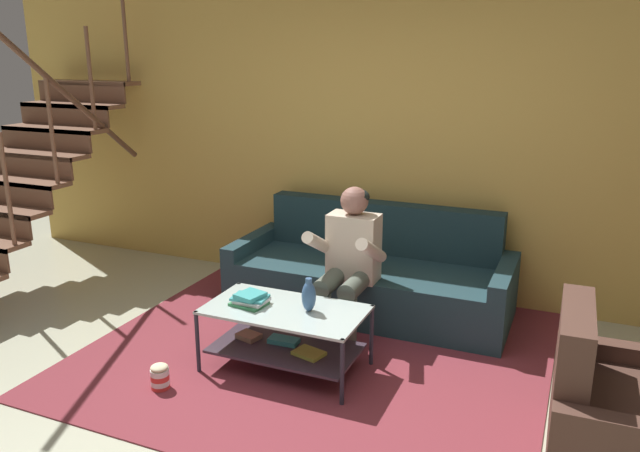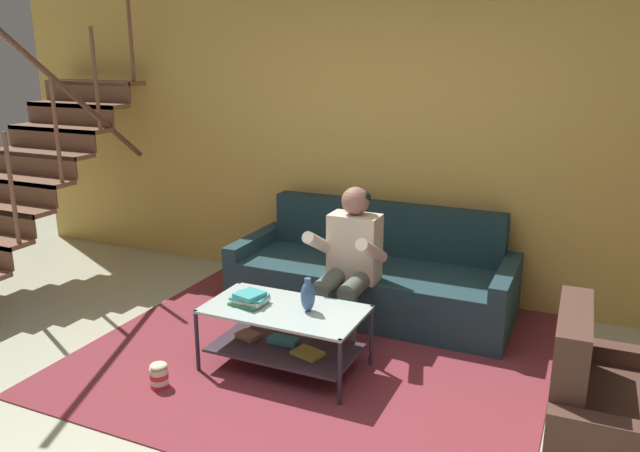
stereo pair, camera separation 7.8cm
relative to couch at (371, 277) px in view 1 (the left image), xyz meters
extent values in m
plane|color=#B9BC9F|center=(0.11, -1.91, -0.28)|extent=(16.80, 16.80, 0.00)
cube|color=gold|center=(0.11, 0.55, 1.17)|extent=(8.40, 0.12, 2.90)
cube|color=brown|center=(-3.10, -0.75, 0.71)|extent=(1.09, 0.25, 0.04)
cube|color=brown|center=(-3.10, -0.86, 0.63)|extent=(1.09, 0.02, 0.20)
cube|color=brown|center=(-3.10, -0.49, 0.91)|extent=(1.09, 0.25, 0.04)
cube|color=brown|center=(-3.10, -0.61, 0.83)|extent=(1.09, 0.02, 0.20)
cube|color=brown|center=(-3.10, -0.24, 1.11)|extent=(1.09, 0.25, 0.04)
cube|color=brown|center=(-3.10, -0.35, 1.03)|extent=(1.09, 0.02, 0.20)
cube|color=brown|center=(-3.10, 0.02, 1.32)|extent=(1.09, 0.25, 0.04)
cube|color=brown|center=(-3.10, -0.10, 1.23)|extent=(1.09, 0.02, 0.20)
cube|color=brown|center=(-3.10, 0.27, 1.52)|extent=(1.09, 0.25, 0.04)
cube|color=brown|center=(-3.10, 0.16, 1.44)|extent=(1.09, 0.02, 0.20)
cylinder|color=brown|center=(-2.60, -1.26, 0.78)|extent=(0.04, 0.04, 0.90)
cylinder|color=brown|center=(-2.60, -0.75, 1.18)|extent=(0.04, 0.04, 0.90)
cylinder|color=brown|center=(-2.60, -0.24, 1.58)|extent=(0.04, 0.04, 0.90)
cylinder|color=brown|center=(-2.60, 0.27, 1.99)|extent=(0.04, 0.04, 0.90)
cylinder|color=brown|center=(-2.60, -0.75, 1.63)|extent=(0.05, 2.07, 1.65)
cube|color=#203B42|center=(0.00, -0.06, -0.07)|extent=(2.04, 0.91, 0.41)
cube|color=#1B3238|center=(0.00, 0.31, 0.35)|extent=(2.04, 0.18, 0.44)
cube|color=#203B42|center=(-1.08, -0.06, -0.01)|extent=(0.13, 0.91, 0.53)
cube|color=#203B42|center=(1.08, -0.06, -0.01)|extent=(0.13, 0.91, 0.53)
cylinder|color=#525B4E|center=(-0.10, -0.82, -0.07)|extent=(0.14, 0.14, 0.41)
cylinder|color=#525B4E|center=(0.10, -0.82, -0.07)|extent=(0.14, 0.14, 0.41)
cylinder|color=#525B4E|center=(-0.10, -0.64, 0.17)|extent=(0.14, 0.42, 0.14)
cylinder|color=#525B4E|center=(0.10, -0.64, 0.17)|extent=(0.14, 0.42, 0.14)
cube|color=beige|center=(0.00, -0.43, 0.39)|extent=(0.38, 0.22, 0.51)
cylinder|color=beige|center=(-0.20, -0.61, 0.44)|extent=(0.09, 0.49, 0.31)
cylinder|color=beige|center=(0.20, -0.61, 0.44)|extent=(0.09, 0.49, 0.31)
sphere|color=#946255|center=(0.00, -0.43, 0.75)|extent=(0.21, 0.21, 0.21)
ellipsoid|color=black|center=(0.00, -0.41, 0.78)|extent=(0.21, 0.21, 0.13)
cube|color=#B1C6C2|center=(-0.19, -1.22, 0.16)|extent=(1.07, 0.58, 0.02)
cube|color=#3B2E3A|center=(-0.19, -1.22, -0.12)|extent=(0.98, 0.54, 0.02)
cylinder|color=#282A36|center=(-0.71, -1.50, -0.05)|extent=(0.03, 0.03, 0.45)
cylinder|color=#282A36|center=(0.33, -1.50, -0.05)|extent=(0.03, 0.03, 0.45)
cylinder|color=#282A36|center=(-0.71, -0.95, -0.05)|extent=(0.03, 0.03, 0.45)
cylinder|color=#282A36|center=(0.33, -0.95, -0.05)|extent=(0.03, 0.03, 0.45)
cube|color=#9A6F55|center=(-0.49, -1.21, -0.10)|extent=(0.18, 0.15, 0.03)
cube|color=teal|center=(-0.23, -1.18, -0.10)|extent=(0.21, 0.11, 0.03)
cube|color=#ADAC3C|center=(0.00, -1.27, -0.10)|extent=(0.23, 0.19, 0.02)
cube|color=maroon|center=(-0.10, -0.74, -0.27)|extent=(3.18, 3.17, 0.01)
cube|color=#885067|center=(-0.10, -0.74, -0.27)|extent=(1.75, 1.74, 0.00)
ellipsoid|color=#385C8A|center=(-0.03, -1.20, 0.27)|extent=(0.10, 0.10, 0.21)
cylinder|color=#385C8A|center=(-0.03, -1.20, 0.38)|extent=(0.04, 0.04, 0.05)
cube|color=#37854E|center=(-0.44, -1.27, 0.18)|extent=(0.24, 0.20, 0.02)
cube|color=silver|center=(-0.43, -1.25, 0.20)|extent=(0.22, 0.18, 0.02)
cube|color=teal|center=(-0.44, -1.25, 0.22)|extent=(0.25, 0.18, 0.02)
cube|color=teal|center=(-0.43, -1.27, 0.24)|extent=(0.20, 0.21, 0.03)
cube|color=#4F3228|center=(1.60, -1.50, 0.37)|extent=(0.18, 0.70, 0.43)
cube|color=#4F3228|center=(1.97, -1.09, -0.01)|extent=(0.92, 0.13, 0.53)
cylinder|color=red|center=(-0.81, -1.79, -0.26)|extent=(0.12, 0.12, 0.04)
cylinder|color=white|center=(-0.81, -1.79, -0.23)|extent=(0.12, 0.12, 0.04)
cylinder|color=red|center=(-0.81, -1.79, -0.19)|extent=(0.12, 0.12, 0.04)
cylinder|color=white|center=(-0.81, -1.79, -0.15)|extent=(0.12, 0.12, 0.04)
ellipsoid|color=beige|center=(-0.81, -1.79, -0.12)|extent=(0.11, 0.11, 0.04)
camera|label=1|loc=(1.55, -4.67, 1.83)|focal=35.00mm
camera|label=2|loc=(1.62, -4.64, 1.83)|focal=35.00mm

